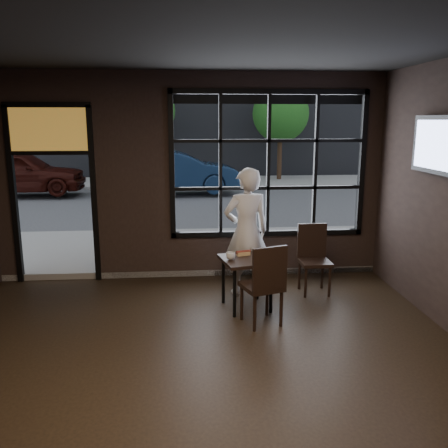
{
  "coord_description": "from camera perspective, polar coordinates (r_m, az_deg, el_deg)",
  "views": [
    {
      "loc": [
        -0.09,
        -3.83,
        2.49
      ],
      "look_at": [
        0.4,
        2.2,
        1.15
      ],
      "focal_mm": 38.0,
      "sensor_mm": 36.0,
      "label": 1
    }
  ],
  "objects": [
    {
      "name": "maroon_car",
      "position": [
        16.88,
        -23.39,
        5.73
      ],
      "size": [
        4.18,
        1.76,
        1.41
      ],
      "primitive_type": "imported",
      "rotation": [
        0.0,
        0.0,
        1.59
      ],
      "color": "black",
      "rests_on": "street_asphalt"
    },
    {
      "name": "chair_near",
      "position": [
        5.88,
        4.54,
        -7.17
      ],
      "size": [
        0.57,
        0.57,
        1.03
      ],
      "primitive_type": "cube",
      "rotation": [
        0.0,
        0.0,
        3.46
      ],
      "color": "black",
      "rests_on": "floor"
    },
    {
      "name": "tv",
      "position": [
        6.25,
        24.57,
        8.64
      ],
      "size": [
        0.13,
        1.18,
        0.69
      ],
      "primitive_type": "cube",
      "color": "black",
      "rests_on": "wall_right"
    },
    {
      "name": "street_asphalt",
      "position": [
        27.95,
        -4.46,
        7.28
      ],
      "size": [
        60.0,
        41.0,
        0.04
      ],
      "primitive_type": "cube",
      "color": "#545456",
      "rests_on": "ground"
    },
    {
      "name": "window_frame",
      "position": [
        7.48,
        5.36,
        7.13
      ],
      "size": [
        3.06,
        0.12,
        2.28
      ],
      "primitive_type": "cube",
      "color": "black",
      "rests_on": "ground"
    },
    {
      "name": "building_across",
      "position": [
        27.3,
        -4.73,
        23.01
      ],
      "size": [
        28.0,
        12.0,
        15.0
      ],
      "primitive_type": "cube",
      "color": "#5B5956",
      "rests_on": "ground"
    },
    {
      "name": "tree_right",
      "position": [
        19.49,
        6.82,
        13.0
      ],
      "size": [
        2.25,
        2.25,
        3.83
      ],
      "color": "#332114",
      "rests_on": "street_asphalt"
    },
    {
      "name": "man",
      "position": [
        6.78,
        2.7,
        -0.94
      ],
      "size": [
        0.74,
        0.56,
        1.84
      ],
      "primitive_type": "imported",
      "rotation": [
        0.0,
        0.0,
        3.34
      ],
      "color": "silver",
      "rests_on": "floor"
    },
    {
      "name": "cafe_table",
      "position": [
        6.39,
        2.73,
        -7.11
      ],
      "size": [
        0.77,
        0.77,
        0.7
      ],
      "primitive_type": "cube",
      "rotation": [
        0.0,
        0.0,
        0.21
      ],
      "color": "black",
      "rests_on": "floor"
    },
    {
      "name": "stained_transom",
      "position": [
        7.61,
        -20.33,
        10.67
      ],
      "size": [
        1.2,
        0.06,
        0.7
      ],
      "primitive_type": "cube",
      "color": "orange",
      "rests_on": "ground"
    },
    {
      "name": "chair_window",
      "position": [
        7.0,
        10.89,
        -4.27
      ],
      "size": [
        0.44,
        0.44,
        1.0
      ],
      "primitive_type": "cube",
      "rotation": [
        0.0,
        0.0,
        0.02
      ],
      "color": "black",
      "rests_on": "floor"
    },
    {
      "name": "hotdog",
      "position": [
        6.41,
        2.34,
        -3.53
      ],
      "size": [
        0.21,
        0.13,
        0.06
      ],
      "primitive_type": null,
      "rotation": [
        0.0,
        0.0,
        0.25
      ],
      "color": "tan",
      "rests_on": "cafe_table"
    },
    {
      "name": "cup",
      "position": [
        6.22,
        0.8,
        -3.86
      ],
      "size": [
        0.14,
        0.14,
        0.1
      ],
      "primitive_type": "imported",
      "rotation": [
        0.0,
        0.0,
        0.14
      ],
      "color": "silver",
      "rests_on": "cafe_table"
    },
    {
      "name": "navy_car",
      "position": [
        15.93,
        -5.8,
        6.28
      ],
      "size": [
        4.27,
        1.72,
        1.38
      ],
      "primitive_type": "imported",
      "rotation": [
        0.0,
        0.0,
        1.63
      ],
      "color": "#11223D",
      "rests_on": "street_asphalt"
    },
    {
      "name": "ceiling",
      "position": [
        3.9,
        -3.54,
        23.1
      ],
      "size": [
        6.0,
        7.0,
        0.02
      ],
      "primitive_type": "cube",
      "color": "black",
      "rests_on": "ground"
    },
    {
      "name": "floor",
      "position": [
        4.58,
        -2.96,
        -20.63
      ],
      "size": [
        6.0,
        7.0,
        0.02
      ],
      "primitive_type": "cube",
      "color": "black",
      "rests_on": "ground"
    },
    {
      "name": "tree_left",
      "position": [
        18.93,
        -9.53,
        13.28
      ],
      "size": [
        2.34,
        2.34,
        3.99
      ],
      "color": "#332114",
      "rests_on": "street_asphalt"
    }
  ]
}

